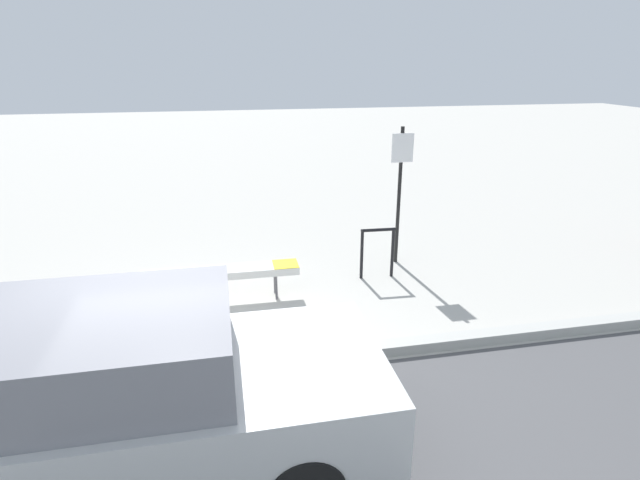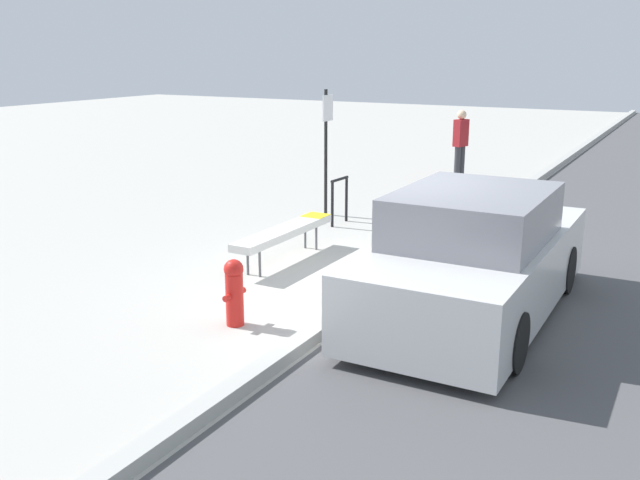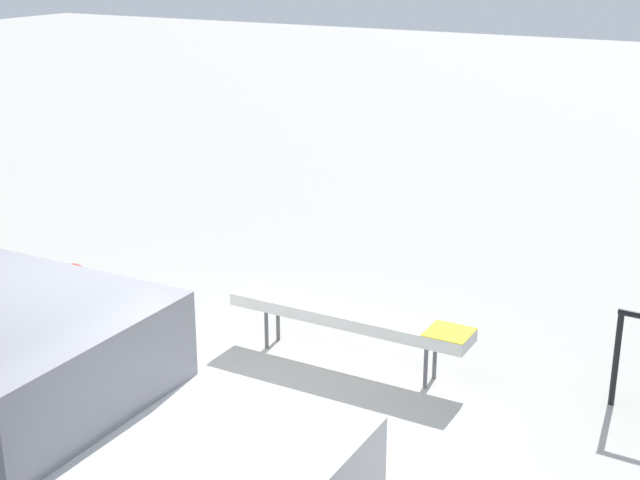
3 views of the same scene
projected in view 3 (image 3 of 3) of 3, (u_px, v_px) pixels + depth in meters
name	position (u px, v px, depth m)	size (l,w,h in m)	color
ground_plane	(177.00, 443.00, 6.57)	(60.00, 60.00, 0.00)	#ADAAA3
curb	(176.00, 435.00, 6.55)	(60.00, 0.20, 0.13)	#A8A8A3
bench	(349.00, 317.00, 7.68)	(2.22, 0.38, 0.51)	#515156
fire_hydrant	(76.00, 301.00, 8.10)	(0.36, 0.22, 0.77)	red
parked_car_near	(8.00, 432.00, 5.45)	(4.24, 1.76, 1.50)	black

